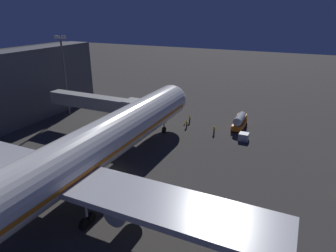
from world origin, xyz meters
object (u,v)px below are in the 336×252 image
Objects in this scene: airliner_at_gate at (57,170)px; baggage_container_near_belt at (244,137)px; ground_crew_by_belt_loader at (187,123)px; ground_crew_marshaller_fwd at (214,129)px; fuel_tanker at (240,121)px; traffic_cone_nose_port at (184,124)px; traffic_cone_nose_starboard at (166,121)px; ground_crew_near_nose_gear at (190,118)px; jet_bridge at (101,103)px; apron_floodlight_mast at (64,70)px.

baggage_container_near_belt is at bearing -116.20° from airliner_at_gate.
baggage_container_near_belt is 12.41m from ground_crew_by_belt_loader.
airliner_at_gate is 39.10× the size of ground_crew_marshaller_fwd.
fuel_tanker reaches higher than baggage_container_near_belt.
traffic_cone_nose_port is 1.00× the size of traffic_cone_nose_starboard.
ground_crew_near_nose_gear reaches higher than baggage_container_near_belt.
fuel_tanker is (-13.33, -36.99, -4.26)m from airliner_at_gate.
ground_crew_near_nose_gear is (-14.15, -12.20, -5.00)m from jet_bridge.
baggage_container_near_belt is at bearing 171.95° from traffic_cone_nose_starboard.
jet_bridge reaches higher than fuel_tanker.
ground_crew_by_belt_loader is 1.45m from traffic_cone_nose_port.
jet_bridge is 14.88m from traffic_cone_nose_starboard.
airliner_at_gate is 128.47× the size of traffic_cone_nose_port.
fuel_tanker is at bearing -69.82° from baggage_container_near_belt.
airliner_at_gate is 33.41m from ground_crew_by_belt_loader.
baggage_container_near_belt reaches higher than traffic_cone_nose_starboard.
fuel_tanker is at bearing -164.09° from traffic_cone_nose_port.
baggage_container_near_belt is at bearing -164.25° from jet_bridge.
fuel_tanker is at bearing -151.92° from jet_bridge.
traffic_cone_nose_port is (0.91, -0.92, -0.65)m from ground_crew_by_belt_loader.
ground_crew_marshaller_fwd is at bearing 149.66° from ground_crew_near_nose_gear.
traffic_cone_nose_starboard is (17.62, -2.49, -0.44)m from baggage_container_near_belt.
jet_bridge is 28.49m from baggage_container_near_belt.
fuel_tanker is 10.41× the size of traffic_cone_nose_port.
ground_crew_marshaller_fwd is at bearing 165.51° from traffic_cone_nose_port.
traffic_cone_nose_port is 4.40m from traffic_cone_nose_starboard.
apron_floodlight_mast is at bearing 11.33° from fuel_tanker.
ground_crew_by_belt_loader is 5.43m from traffic_cone_nose_starboard.
airliner_at_gate is 41.74× the size of ground_crew_by_belt_loader.
ground_crew_near_nose_gear is 1.04× the size of ground_crew_by_belt_loader.
baggage_container_near_belt is at bearing 173.97° from ground_crew_marshaller_fwd.
jet_bridge is at bearing 28.08° from fuel_tanker.
jet_bridge is 12.17× the size of baggage_container_near_belt.
apron_floodlight_mast is (25.50, -29.21, 4.55)m from airliner_at_gate.
airliner_at_gate is 3.92× the size of apron_floodlight_mast.
airliner_at_gate reaches higher than apron_floodlight_mast.
jet_bridge is at bearing 32.06° from ground_crew_by_belt_loader.
ground_crew_by_belt_loader is at bearing 21.83° from fuel_tanker.
fuel_tanker is 11.66m from traffic_cone_nose_port.
jet_bridge reaches higher than baggage_container_near_belt.
apron_floodlight_mast is at bearing 4.51° from ground_crew_marshaller_fwd.
ground_crew_near_nose_gear is 3.19× the size of traffic_cone_nose_port.
baggage_container_near_belt is (-15.42, -31.32, -5.19)m from airliner_at_gate.
airliner_at_gate is 36.35m from ground_crew_near_nose_gear.
airliner_at_gate is 26.38m from jet_bridge.
traffic_cone_nose_starboard is at bearing -8.05° from baggage_container_near_belt.
traffic_cone_nose_starboard is at bearing 0.00° from traffic_cone_nose_port.
apron_floodlight_mast is 32.77× the size of traffic_cone_nose_starboard.
ground_crew_by_belt_loader is 3.08× the size of traffic_cone_nose_starboard.
ground_crew_by_belt_loader is at bearing -147.94° from jet_bridge.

